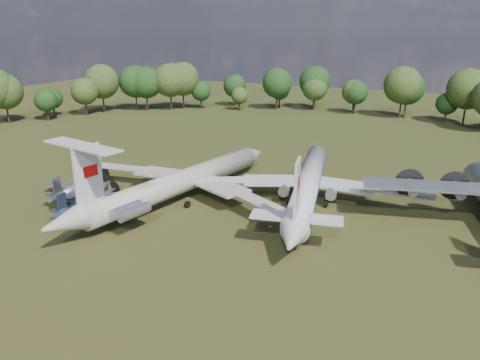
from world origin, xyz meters
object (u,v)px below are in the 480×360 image
at_px(small_prop_west, 86,204).
at_px(small_prop_northwest, 79,189).
at_px(person_on_il62, 110,188).
at_px(il62_airliner, 181,186).
at_px(tu104_jet, 308,188).

xyz_separation_m(small_prop_west, small_prop_northwest, (-5.84, 4.58, 0.13)).
bearing_deg(small_prop_west, person_on_il62, -27.78).
xyz_separation_m(il62_airliner, person_on_il62, (-2.39, -13.41, 3.41)).
bearing_deg(small_prop_west, tu104_jet, 27.13).
relative_size(tu104_jet, small_prop_northwest, 2.92).
bearing_deg(il62_airliner, small_prop_northwest, -151.10).
height_order(il62_airliner, small_prop_west, il62_airliner).
xyz_separation_m(small_prop_northwest, person_on_il62, (13.66, -7.96, 4.62)).
xyz_separation_m(il62_airliner, small_prop_northwest, (-16.05, -5.46, -1.21)).
distance_m(small_prop_west, small_prop_northwest, 7.42).
distance_m(il62_airliner, person_on_il62, 14.04).
bearing_deg(person_on_il62, il62_airliner, -96.92).
relative_size(small_prop_west, small_prop_northwest, 0.90).
relative_size(il62_airliner, tu104_jet, 1.02).
bearing_deg(small_prop_northwest, small_prop_west, -50.05).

